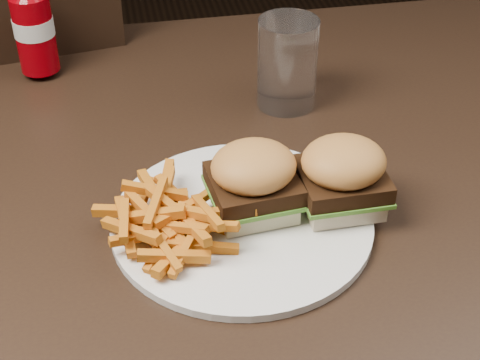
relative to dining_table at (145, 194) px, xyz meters
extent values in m
cube|color=black|center=(0.00, 0.00, 0.00)|extent=(1.20, 0.80, 0.04)
cube|color=black|center=(-0.23, 0.50, -0.30)|extent=(0.48, 0.48, 0.04)
cylinder|color=white|center=(0.09, -0.09, 0.03)|extent=(0.27, 0.27, 0.01)
cube|color=beige|center=(0.10, -0.09, 0.04)|extent=(0.08, 0.08, 0.02)
cube|color=beige|center=(0.19, -0.09, 0.04)|extent=(0.08, 0.07, 0.02)
cylinder|color=#870008|center=(-0.12, 0.26, 0.08)|extent=(0.06, 0.06, 0.10)
cylinder|color=white|center=(0.19, 0.13, 0.08)|extent=(0.09, 0.09, 0.12)
camera|label=1|loc=(-0.02, -0.65, 0.51)|focal=55.00mm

